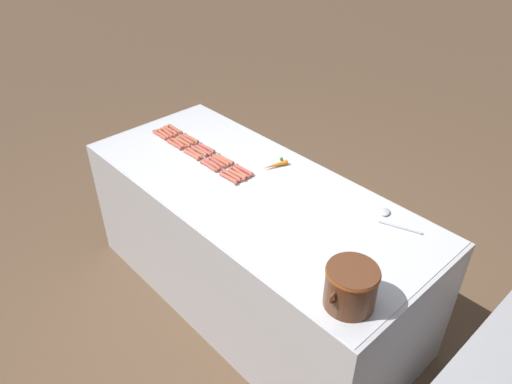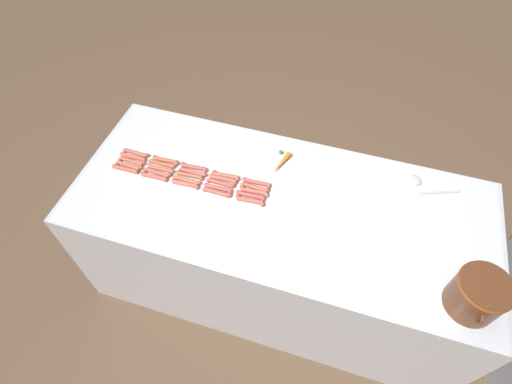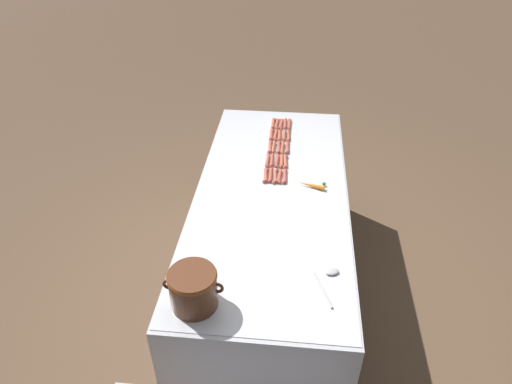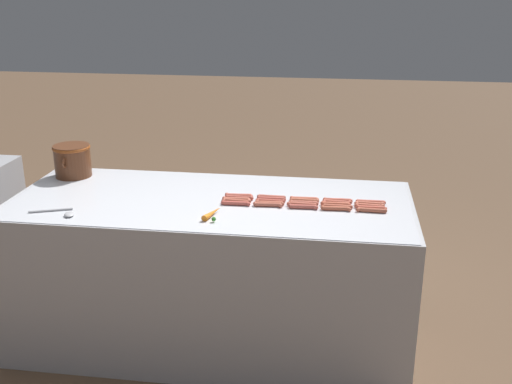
{
  "view_description": "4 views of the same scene",
  "coord_description": "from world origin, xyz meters",
  "px_view_note": "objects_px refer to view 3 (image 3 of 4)",
  "views": [
    {
      "loc": [
        1.52,
        1.67,
        2.42
      ],
      "look_at": [
        0.08,
        0.11,
        0.93
      ],
      "focal_mm": 33.9,
      "sensor_mm": 36.0,
      "label": 1
    },
    {
      "loc": [
        1.19,
        0.24,
        2.52
      ],
      "look_at": [
        -0.01,
        -0.14,
        0.88
      ],
      "focal_mm": 27.84,
      "sensor_mm": 36.0,
      "label": 2
    },
    {
      "loc": [
        -0.13,
        2.28,
        2.54
      ],
      "look_at": [
        0.1,
        0.01,
        0.87
      ],
      "focal_mm": 32.18,
      "sensor_mm": 36.0,
      "label": 3
    },
    {
      "loc": [
        -3.07,
        -0.7,
        2.02
      ],
      "look_at": [
        0.1,
        -0.24,
        0.89
      ],
      "focal_mm": 42.99,
      "sensor_mm": 36.0,
      "label": 4
    }
  ],
  "objects_px": {
    "hot_dog_11": "(279,136)",
    "hot_dog_7": "(282,148)",
    "hot_dog_10": "(281,124)",
    "carrot": "(312,185)",
    "hot_dog_16": "(275,135)",
    "hot_dog_0": "(289,124)",
    "hot_dog_4": "(285,176)",
    "hot_dog_21": "(271,134)",
    "hot_dog_6": "(284,135)",
    "hot_dog_9": "(279,176)",
    "hot_dog_24": "(266,175)",
    "hot_dog_1": "(288,136)",
    "serving_spoon": "(329,278)",
    "hot_dog_5": "(285,124)",
    "hot_dog_23": "(268,161)",
    "hot_dog_20": "(273,123)",
    "hot_dog_8": "(282,161)",
    "hot_dog_3": "(285,162)",
    "hot_dog_22": "(270,147)",
    "hot_dog_17": "(274,147)",
    "hot_dog_19": "(271,175)",
    "hot_dog_18": "(272,160)",
    "hot_dog_2": "(287,148)",
    "hot_dog_15": "(277,124)",
    "hot_dog_14": "(275,176)",
    "hot_dog_13": "(277,161)",
    "hot_dog_12": "(279,147)",
    "bean_pot": "(193,287)"
  },
  "relations": [
    {
      "from": "hot_dog_1",
      "to": "serving_spoon",
      "type": "relative_size",
      "value": 0.61
    },
    {
      "from": "hot_dog_11",
      "to": "hot_dog_21",
      "type": "height_order",
      "value": "same"
    },
    {
      "from": "hot_dog_6",
      "to": "hot_dog_17",
      "type": "relative_size",
      "value": 1.0
    },
    {
      "from": "hot_dog_15",
      "to": "hot_dog_17",
      "type": "height_order",
      "value": "same"
    },
    {
      "from": "hot_dog_0",
      "to": "hot_dog_4",
      "type": "height_order",
      "value": "same"
    },
    {
      "from": "hot_dog_18",
      "to": "hot_dog_21",
      "type": "xyz_separation_m",
      "value": [
        0.03,
        -0.36,
        0.0
      ]
    },
    {
      "from": "hot_dog_5",
      "to": "hot_dog_9",
      "type": "xyz_separation_m",
      "value": [
        0.0,
        0.71,
        0.0
      ]
    },
    {
      "from": "hot_dog_22",
      "to": "hot_dog_23",
      "type": "xyz_separation_m",
      "value": [
        0.0,
        0.18,
        0.0
      ]
    },
    {
      "from": "hot_dog_1",
      "to": "hot_dog_16",
      "type": "height_order",
      "value": "same"
    },
    {
      "from": "hot_dog_18",
      "to": "hot_dog_20",
      "type": "relative_size",
      "value": 1.0
    },
    {
      "from": "hot_dog_6",
      "to": "hot_dog_23",
      "type": "relative_size",
      "value": 1.0
    },
    {
      "from": "hot_dog_24",
      "to": "carrot",
      "type": "height_order",
      "value": "carrot"
    },
    {
      "from": "hot_dog_17",
      "to": "serving_spoon",
      "type": "relative_size",
      "value": 0.61
    },
    {
      "from": "hot_dog_16",
      "to": "hot_dog_10",
      "type": "bearing_deg",
      "value": -100.57
    },
    {
      "from": "hot_dog_8",
      "to": "hot_dog_17",
      "type": "relative_size",
      "value": 1.0
    },
    {
      "from": "hot_dog_14",
      "to": "hot_dog_15",
      "type": "bearing_deg",
      "value": -87.29
    },
    {
      "from": "hot_dog_13",
      "to": "hot_dog_17",
      "type": "relative_size",
      "value": 1.0
    },
    {
      "from": "hot_dog_9",
      "to": "hot_dog_19",
      "type": "xyz_separation_m",
      "value": [
        0.06,
        -0.01,
        0.0
      ]
    },
    {
      "from": "hot_dog_1",
      "to": "carrot",
      "type": "distance_m",
      "value": 0.64
    },
    {
      "from": "serving_spoon",
      "to": "hot_dog_1",
      "type": "bearing_deg",
      "value": -79.52
    },
    {
      "from": "hot_dog_14",
      "to": "hot_dog_21",
      "type": "height_order",
      "value": "same"
    },
    {
      "from": "hot_dog_5",
      "to": "hot_dog_23",
      "type": "relative_size",
      "value": 1.0
    },
    {
      "from": "hot_dog_17",
      "to": "hot_dog_19",
      "type": "height_order",
      "value": "same"
    },
    {
      "from": "hot_dog_2",
      "to": "hot_dog_3",
      "type": "relative_size",
      "value": 1.0
    },
    {
      "from": "hot_dog_8",
      "to": "hot_dog_20",
      "type": "xyz_separation_m",
      "value": [
        0.09,
        -0.53,
        0.0
      ]
    },
    {
      "from": "hot_dog_21",
      "to": "hot_dog_0",
      "type": "bearing_deg",
      "value": -125.69
    },
    {
      "from": "hot_dog_9",
      "to": "hot_dog_11",
      "type": "bearing_deg",
      "value": -86.72
    },
    {
      "from": "hot_dog_23",
      "to": "hot_dog_19",
      "type": "bearing_deg",
      "value": 100.67
    },
    {
      "from": "hot_dog_16",
      "to": "hot_dog_17",
      "type": "relative_size",
      "value": 1.0
    },
    {
      "from": "hot_dog_6",
      "to": "hot_dog_16",
      "type": "relative_size",
      "value": 1.0
    },
    {
      "from": "hot_dog_10",
      "to": "hot_dog_14",
      "type": "height_order",
      "value": "same"
    },
    {
      "from": "hot_dog_7",
      "to": "carrot",
      "type": "distance_m",
      "value": 0.48
    },
    {
      "from": "hot_dog_12",
      "to": "bean_pot",
      "type": "distance_m",
      "value": 1.46
    },
    {
      "from": "hot_dog_8",
      "to": "hot_dog_9",
      "type": "xyz_separation_m",
      "value": [
        0.0,
        0.18,
        0.0
      ]
    },
    {
      "from": "hot_dog_7",
      "to": "hot_dog_21",
      "type": "distance_m",
      "value": 0.21
    },
    {
      "from": "hot_dog_12",
      "to": "hot_dog_24",
      "type": "height_order",
      "value": "same"
    },
    {
      "from": "hot_dog_3",
      "to": "hot_dog_20",
      "type": "height_order",
      "value": "same"
    },
    {
      "from": "hot_dog_12",
      "to": "hot_dog_0",
      "type": "bearing_deg",
      "value": -99.84
    },
    {
      "from": "hot_dog_11",
      "to": "hot_dog_13",
      "type": "relative_size",
      "value": 1.0
    },
    {
      "from": "hot_dog_20",
      "to": "hot_dog_8",
      "type": "bearing_deg",
      "value": 99.87
    },
    {
      "from": "bean_pot",
      "to": "hot_dog_7",
      "type": "bearing_deg",
      "value": -103.06
    },
    {
      "from": "hot_dog_10",
      "to": "carrot",
      "type": "height_order",
      "value": "carrot"
    },
    {
      "from": "hot_dog_11",
      "to": "hot_dog_7",
      "type": "bearing_deg",
      "value": 99.7
    },
    {
      "from": "hot_dog_4",
      "to": "hot_dog_18",
      "type": "xyz_separation_m",
      "value": [
        0.1,
        -0.18,
        0.0
      ]
    },
    {
      "from": "hot_dog_21",
      "to": "hot_dog_22",
      "type": "distance_m",
      "value": 0.18
    },
    {
      "from": "hot_dog_4",
      "to": "hot_dog_10",
      "type": "relative_size",
      "value": 1.0
    },
    {
      "from": "hot_dog_16",
      "to": "hot_dog_22",
      "type": "bearing_deg",
      "value": 81.31
    },
    {
      "from": "hot_dog_18",
      "to": "carrot",
      "type": "distance_m",
      "value": 0.38
    },
    {
      "from": "hot_dog_5",
      "to": "hot_dog_2",
      "type": "bearing_deg",
      "value": 95.27
    },
    {
      "from": "hot_dog_6",
      "to": "hot_dog_21",
      "type": "relative_size",
      "value": 1.0
    }
  ]
}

